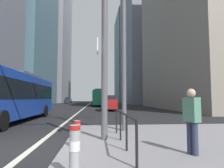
# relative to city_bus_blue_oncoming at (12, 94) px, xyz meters

# --- Properties ---
(ground_plane) EXTENTS (160.00, 160.00, 0.00)m
(ground_plane) POSITION_rel_city_bus_blue_oncoming_xyz_m (3.64, 12.98, -1.84)
(ground_plane) COLOR black
(median_island) EXTENTS (9.00, 10.00, 0.15)m
(median_island) POSITION_rel_city_bus_blue_oncoming_xyz_m (9.14, -8.02, -1.76)
(median_island) COLOR gray
(median_island) RESTS_ON ground
(lane_centre_line) EXTENTS (0.20, 80.00, 0.01)m
(lane_centre_line) POSITION_rel_city_bus_blue_oncoming_xyz_m (3.64, 22.98, -1.83)
(lane_centre_line) COLOR beige
(lane_centre_line) RESTS_ON ground
(office_tower_left_mid) EXTENTS (11.56, 22.61, 38.48)m
(office_tower_left_mid) POSITION_rel_city_bus_blue_oncoming_xyz_m (-12.36, 36.13, 17.40)
(office_tower_left_mid) COLOR slate
(office_tower_left_mid) RESTS_ON ground
(office_tower_left_far) EXTENTS (12.69, 23.26, 54.82)m
(office_tower_left_far) POSITION_rel_city_bus_blue_oncoming_xyz_m (-12.36, 64.24, 25.57)
(office_tower_left_far) COLOR gray
(office_tower_left_far) RESTS_ON ground
(office_tower_right_near) EXTENTS (10.29, 24.65, 30.52)m
(office_tower_right_near) POSITION_rel_city_bus_blue_oncoming_xyz_m (20.64, 14.85, 13.42)
(office_tower_right_near) COLOR gray
(office_tower_right_near) RESTS_ON ground
(office_tower_right_mid) EXTENTS (12.64, 23.07, 46.03)m
(office_tower_right_mid) POSITION_rel_city_bus_blue_oncoming_xyz_m (20.64, 44.06, 21.18)
(office_tower_right_mid) COLOR slate
(office_tower_right_mid) RESTS_ON ground
(office_tower_right_far) EXTENTS (12.70, 20.41, 37.58)m
(office_tower_right_far) POSITION_rel_city_bus_blue_oncoming_xyz_m (20.64, 68.83, 16.95)
(office_tower_right_far) COLOR slate
(office_tower_right_far) RESTS_ON ground
(city_bus_blue_oncoming) EXTENTS (2.79, 11.53, 3.40)m
(city_bus_blue_oncoming) POSITION_rel_city_bus_blue_oncoming_xyz_m (0.00, 0.00, 0.00)
(city_bus_blue_oncoming) COLOR #14389E
(city_bus_blue_oncoming) RESTS_ON ground
(city_bus_red_receding) EXTENTS (2.79, 10.87, 3.40)m
(city_bus_red_receding) POSITION_rel_city_bus_blue_oncoming_xyz_m (6.10, 26.76, -0.00)
(city_bus_red_receding) COLOR #198456
(city_bus_red_receding) RESTS_ON ground
(city_bus_red_distant) EXTENTS (2.91, 10.95, 3.40)m
(city_bus_red_distant) POSITION_rel_city_bus_blue_oncoming_xyz_m (6.36, 49.30, -0.00)
(city_bus_red_distant) COLOR #198456
(city_bus_red_distant) RESTS_ON ground
(car_oncoming_mid) EXTENTS (2.09, 4.56, 1.94)m
(car_oncoming_mid) POSITION_rel_city_bus_blue_oncoming_xyz_m (-3.29, 48.94, -0.85)
(car_oncoming_mid) COLOR #232838
(car_oncoming_mid) RESTS_ON ground
(car_receding_near) EXTENTS (2.07, 4.56, 1.94)m
(car_receding_near) POSITION_rel_city_bus_blue_oncoming_xyz_m (7.23, 11.26, -0.85)
(car_receding_near) COLOR maroon
(car_receding_near) RESTS_ON ground
(traffic_signal_gantry) EXTENTS (5.58, 0.65, 6.00)m
(traffic_signal_gantry) POSITION_rel_city_bus_blue_oncoming_xyz_m (4.06, -6.60, 2.25)
(traffic_signal_gantry) COLOR #515156
(traffic_signal_gantry) RESTS_ON median_island
(street_lamp_post) EXTENTS (5.50, 0.32, 8.00)m
(street_lamp_post) POSITION_rel_city_bus_blue_oncoming_xyz_m (6.85, -4.81, 3.45)
(street_lamp_post) COLOR #56565B
(street_lamp_post) RESTS_ON median_island
(bollard_left) EXTENTS (0.20, 0.20, 0.94)m
(bollard_left) POSITION_rel_city_bus_blue_oncoming_xyz_m (5.24, -9.86, -1.17)
(bollard_left) COLOR #99999E
(bollard_left) RESTS_ON median_island
(bollard_right) EXTENTS (0.20, 0.20, 0.77)m
(bollard_right) POSITION_rel_city_bus_blue_oncoming_xyz_m (5.07, -7.72, -1.25)
(bollard_right) COLOR #99999E
(bollard_right) RESTS_ON median_island
(pedestrian_railing) EXTENTS (0.06, 4.00, 0.98)m
(pedestrian_railing) POSITION_rel_city_bus_blue_oncoming_xyz_m (6.44, -7.42, -0.97)
(pedestrian_railing) COLOR black
(pedestrian_railing) RESTS_ON median_island
(pedestrian_waiting) EXTENTS (0.36, 0.44, 1.66)m
(pedestrian_waiting) POSITION_rel_city_bus_blue_oncoming_xyz_m (8.04, -8.56, -0.77)
(pedestrian_waiting) COLOR #2D334C
(pedestrian_waiting) RESTS_ON median_island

